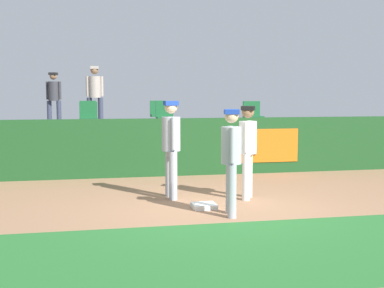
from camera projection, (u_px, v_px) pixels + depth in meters
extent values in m
plane|color=#936B4C|center=(217.00, 208.00, 8.67)|extent=(60.00, 60.00, 0.00)
cube|color=#26662B|center=(266.00, 250.00, 6.31)|extent=(18.00, 2.80, 0.01)
cube|color=white|center=(204.00, 206.00, 8.64)|extent=(0.40, 0.40, 0.08)
cylinder|color=white|center=(249.00, 175.00, 9.56)|extent=(0.14, 0.14, 0.84)
cylinder|color=white|center=(246.00, 177.00, 9.26)|extent=(0.14, 0.14, 0.84)
cylinder|color=white|center=(248.00, 137.00, 9.34)|extent=(0.44, 0.44, 0.59)
sphere|color=#8C6647|center=(248.00, 112.00, 9.30)|extent=(0.22, 0.22, 0.22)
cube|color=black|center=(248.00, 108.00, 9.29)|extent=(0.31, 0.31, 0.08)
cylinder|color=white|center=(249.00, 136.00, 9.53)|extent=(0.09, 0.09, 0.55)
cylinder|color=white|center=(246.00, 137.00, 9.15)|extent=(0.09, 0.09, 0.55)
ellipsoid|color=brown|center=(254.00, 148.00, 9.53)|extent=(0.20, 0.23, 0.28)
cylinder|color=#9EA3AD|center=(169.00, 173.00, 9.61)|extent=(0.15, 0.15, 0.89)
cylinder|color=#9EA3AD|center=(173.00, 176.00, 9.30)|extent=(0.15, 0.15, 0.89)
cylinder|color=#9EA3AD|center=(171.00, 134.00, 9.38)|extent=(0.36, 0.36, 0.62)
sphere|color=beige|center=(171.00, 107.00, 9.33)|extent=(0.23, 0.23, 0.23)
cube|color=#193899|center=(171.00, 103.00, 9.33)|extent=(0.26, 0.26, 0.08)
cylinder|color=#9EA3AD|center=(169.00, 132.00, 9.58)|extent=(0.09, 0.09, 0.58)
cylinder|color=#9EA3AD|center=(174.00, 134.00, 9.18)|extent=(0.09, 0.09, 0.58)
cylinder|color=#9EA3AD|center=(230.00, 188.00, 8.23)|extent=(0.14, 0.14, 0.83)
cylinder|color=#9EA3AD|center=(232.00, 192.00, 7.93)|extent=(0.14, 0.14, 0.83)
cylinder|color=#9EA3AD|center=(231.00, 145.00, 8.01)|extent=(0.38, 0.38, 0.59)
sphere|color=beige|center=(232.00, 116.00, 7.97)|extent=(0.22, 0.22, 0.22)
cube|color=#193899|center=(232.00, 112.00, 7.96)|extent=(0.27, 0.27, 0.08)
cylinder|color=#9EA3AD|center=(230.00, 143.00, 8.20)|extent=(0.09, 0.09, 0.55)
cylinder|color=#9EA3AD|center=(233.00, 145.00, 7.81)|extent=(0.09, 0.09, 0.55)
cube|color=#19471E|center=(179.00, 147.00, 12.14)|extent=(18.00, 0.24, 1.36)
cube|color=orange|center=(269.00, 146.00, 12.47)|extent=(1.50, 0.02, 0.82)
cube|color=#59595E|center=(163.00, 146.00, 14.67)|extent=(18.00, 4.80, 0.90)
cylinder|color=#4C4C51|center=(89.00, 127.00, 13.02)|extent=(0.08, 0.08, 0.40)
cube|color=#19592D|center=(89.00, 119.00, 13.00)|extent=(0.45, 0.44, 0.08)
cube|color=#19592D|center=(88.00, 109.00, 13.16)|extent=(0.45, 0.06, 0.40)
cylinder|color=#4C4C51|center=(88.00, 123.00, 14.77)|extent=(0.08, 0.08, 0.40)
cube|color=#19592D|center=(88.00, 116.00, 14.75)|extent=(0.46, 0.44, 0.08)
cube|color=#19592D|center=(88.00, 108.00, 14.91)|extent=(0.46, 0.06, 0.40)
cylinder|color=#4C4C51|center=(253.00, 125.00, 13.91)|extent=(0.08, 0.08, 0.40)
cube|color=#19592D|center=(253.00, 117.00, 13.89)|extent=(0.48, 0.44, 0.08)
cube|color=#19592D|center=(251.00, 108.00, 14.05)|extent=(0.48, 0.06, 0.40)
cylinder|color=#4C4C51|center=(159.00, 122.00, 15.18)|extent=(0.08, 0.08, 0.40)
cube|color=#19592D|center=(159.00, 115.00, 15.17)|extent=(0.46, 0.44, 0.08)
cube|color=#19592D|center=(158.00, 107.00, 15.33)|extent=(0.46, 0.06, 0.40)
cylinder|color=#4C4C51|center=(166.00, 126.00, 13.42)|extent=(0.08, 0.08, 0.40)
cube|color=#19592D|center=(166.00, 118.00, 13.40)|extent=(0.46, 0.44, 0.08)
cube|color=#19592D|center=(164.00, 109.00, 13.56)|extent=(0.46, 0.06, 0.40)
cylinder|color=#33384C|center=(59.00, 114.00, 15.65)|extent=(0.14, 0.14, 0.83)
cylinder|color=#33384C|center=(49.00, 114.00, 15.67)|extent=(0.14, 0.14, 0.83)
cylinder|color=#333338|center=(54.00, 91.00, 15.59)|extent=(0.40, 0.40, 0.58)
sphere|color=#8C6647|center=(53.00, 76.00, 15.55)|extent=(0.22, 0.22, 0.22)
cube|color=black|center=(53.00, 74.00, 15.54)|extent=(0.28, 0.28, 0.08)
cylinder|color=#333338|center=(60.00, 91.00, 15.57)|extent=(0.08, 0.08, 0.55)
cylinder|color=#333338|center=(47.00, 91.00, 15.60)|extent=(0.08, 0.08, 0.55)
cylinder|color=#33384C|center=(101.00, 113.00, 15.78)|extent=(0.16, 0.16, 0.93)
cylinder|color=#33384C|center=(90.00, 113.00, 15.71)|extent=(0.16, 0.16, 0.93)
cylinder|color=#A5998C|center=(95.00, 87.00, 15.67)|extent=(0.36, 0.36, 0.65)
sphere|color=#8C6647|center=(94.00, 70.00, 15.62)|extent=(0.24, 0.24, 0.24)
cube|color=#A5998C|center=(94.00, 68.00, 15.62)|extent=(0.26, 0.26, 0.08)
cylinder|color=#A5998C|center=(102.00, 86.00, 15.72)|extent=(0.09, 0.09, 0.61)
cylinder|color=#A5998C|center=(87.00, 86.00, 15.63)|extent=(0.09, 0.09, 0.61)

